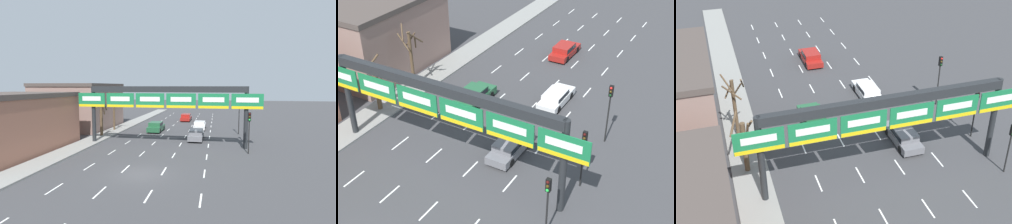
% 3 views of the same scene
% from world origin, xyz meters
% --- Properties ---
extents(ground_plane, '(220.00, 220.00, 0.00)m').
position_xyz_m(ground_plane, '(0.00, 0.00, 0.00)').
color(ground_plane, '#3D3D3F').
extents(sidewalk_left, '(2.80, 110.00, 0.15)m').
position_xyz_m(sidewalk_left, '(-9.65, 0.00, 0.07)').
color(sidewalk_left, gray).
rests_on(sidewalk_left, ground_plane).
extents(lane_dashes, '(10.02, 67.00, 0.01)m').
position_xyz_m(lane_dashes, '(-0.00, 13.50, 0.00)').
color(lane_dashes, white).
rests_on(lane_dashes, ground_plane).
extents(sign_gantry, '(21.59, 0.70, 6.94)m').
position_xyz_m(sign_gantry, '(-0.00, 10.27, 5.59)').
color(sign_gantry, '#232628').
rests_on(sign_gantry, ground_plane).
extents(building_near, '(9.70, 14.60, 6.23)m').
position_xyz_m(building_near, '(-16.21, 3.96, 3.12)').
color(building_near, '#9E6651').
rests_on(building_near, ground_plane).
extents(building_far, '(10.74, 12.75, 7.37)m').
position_xyz_m(building_far, '(-16.71, 20.95, 3.69)').
color(building_far, gray).
rests_on(building_far, ground_plane).
extents(car_red, '(1.89, 4.66, 1.40)m').
position_xyz_m(car_red, '(-0.14, 32.36, 0.75)').
color(car_red, maroon).
rests_on(car_red, ground_plane).
extents(car_white, '(1.85, 4.66, 1.29)m').
position_xyz_m(car_white, '(3.22, 22.62, 0.70)').
color(car_white, silver).
rests_on(car_white, ground_plane).
extents(car_grey, '(1.82, 4.75, 1.38)m').
position_xyz_m(car_grey, '(3.28, 14.05, 0.74)').
color(car_grey, slate).
rests_on(car_grey, ground_plane).
extents(car_green, '(1.99, 4.47, 1.49)m').
position_xyz_m(car_green, '(-3.26, 19.21, 0.79)').
color(car_green, '#235B38').
rests_on(car_green, ground_plane).
extents(traffic_light_near_gantry, '(0.30, 0.35, 5.03)m').
position_xyz_m(traffic_light_near_gantry, '(9.03, 19.14, 3.57)').
color(traffic_light_near_gantry, black).
rests_on(traffic_light_near_gantry, ground_plane).
extents(traffic_light_mid_block, '(0.30, 0.35, 4.30)m').
position_xyz_m(traffic_light_mid_block, '(9.13, 7.98, 3.09)').
color(traffic_light_mid_block, black).
rests_on(traffic_light_mid_block, ground_plane).
extents(traffic_light_far_end, '(0.30, 0.35, 4.55)m').
position_xyz_m(traffic_light_far_end, '(9.32, 13.16, 3.25)').
color(traffic_light_far_end, black).
rests_on(traffic_light_far_end, ground_plane).
extents(tree_bare_closest, '(1.82, 1.60, 4.85)m').
position_xyz_m(tree_bare_closest, '(-9.79, 14.12, 2.63)').
color(tree_bare_closest, brown).
rests_on(tree_bare_closest, sidewalk_left).
extents(tree_bare_second, '(1.89, 1.81, 6.10)m').
position_xyz_m(tree_bare_second, '(-9.89, 18.92, 3.40)').
color(tree_bare_second, brown).
rests_on(tree_bare_second, sidewalk_left).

